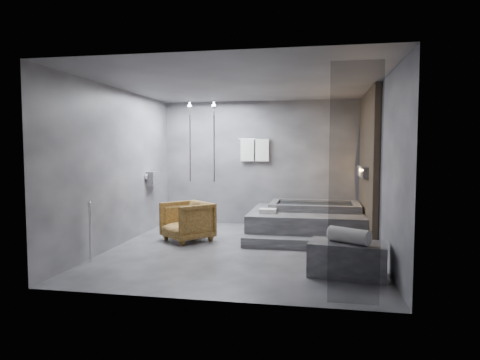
# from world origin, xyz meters

# --- Properties ---
(room) EXTENTS (5.00, 5.04, 2.82)m
(room) POSITION_xyz_m (0.40, 0.24, 1.73)
(room) COLOR #323235
(room) RESTS_ON ground
(tub_deck) EXTENTS (2.20, 2.00, 0.50)m
(tub_deck) POSITION_xyz_m (1.05, 1.45, 0.25)
(tub_deck) COLOR #38383B
(tub_deck) RESTS_ON ground
(tub_step) EXTENTS (2.20, 0.36, 0.18)m
(tub_step) POSITION_xyz_m (1.05, 0.27, 0.09)
(tub_step) COLOR #38383B
(tub_step) RESTS_ON ground
(concrete_bench) EXTENTS (1.10, 0.71, 0.46)m
(concrete_bench) POSITION_xyz_m (1.67, -1.23, 0.23)
(concrete_bench) COLOR #333336
(concrete_bench) RESTS_ON ground
(driftwood_chair) EXTENTS (1.13, 1.13, 0.74)m
(driftwood_chair) POSITION_xyz_m (-1.15, 0.53, 0.37)
(driftwood_chair) COLOR #462D11
(driftwood_chair) RESTS_ON ground
(rolled_towel) EXTENTS (0.59, 0.48, 0.21)m
(rolled_towel) POSITION_xyz_m (1.68, -1.28, 0.56)
(rolled_towel) COLOR white
(rolled_towel) RESTS_ON concrete_bench
(deck_towel) EXTENTS (0.34, 0.25, 0.09)m
(deck_towel) POSITION_xyz_m (0.32, 0.94, 0.54)
(deck_towel) COLOR silver
(deck_towel) RESTS_ON tub_deck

